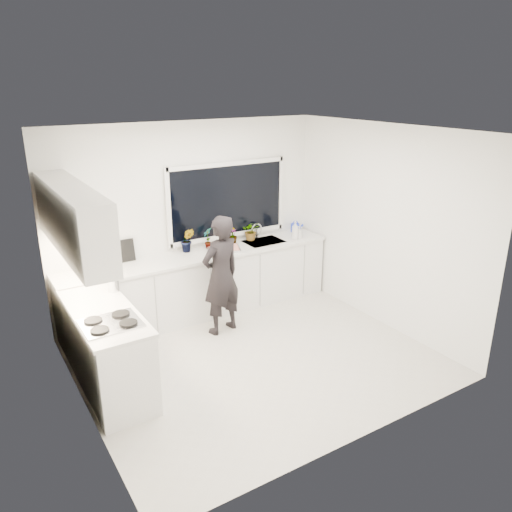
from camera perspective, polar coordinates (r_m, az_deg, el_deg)
floor at (r=6.22m, az=-0.05°, el=-11.62°), size 4.00×3.50×0.02m
wall_back at (r=7.12m, az=-7.59°, el=4.24°), size 4.00×0.02×2.70m
wall_left at (r=4.95m, az=-20.27°, el=-3.76°), size 0.02×3.50×2.70m
wall_right at (r=6.86m, az=14.35°, el=3.22°), size 0.02×3.50×2.70m
ceiling at (r=5.35m, az=-0.06°, el=14.21°), size 4.00×3.50×0.02m
window at (r=7.30m, az=-3.25°, el=6.38°), size 1.80×0.02×1.00m
base_cabinets_back at (r=7.15m, az=-6.23°, el=-3.35°), size 3.92×0.58×0.88m
base_cabinets_left at (r=5.71m, az=-16.62°, el=-10.33°), size 0.58×1.60×0.88m
countertop_back at (r=6.98m, az=-6.33°, el=0.10°), size 3.94×0.62×0.04m
countertop_left at (r=5.50m, az=-17.08°, el=-6.15°), size 0.62×1.60×0.04m
upper_cabinets at (r=5.49m, az=-20.26°, el=4.01°), size 0.34×2.10×0.70m
sink at (r=7.48m, az=0.89°, el=1.32°), size 0.58×0.42×0.14m
faucet at (r=7.60m, az=0.07°, el=2.87°), size 0.03×0.03×0.22m
stovetop at (r=5.18m, az=-16.27°, el=-7.32°), size 0.56×0.48×0.03m
person at (r=6.50m, az=-4.02°, el=-2.21°), size 0.65×0.50×1.60m
pizza_tray at (r=7.10m, az=-3.71°, el=0.83°), size 0.55×0.49×0.03m
pizza at (r=7.10m, az=-3.71°, el=0.96°), size 0.50×0.44×0.01m
watering_can at (r=7.95m, az=4.48°, el=3.24°), size 0.18×0.18×0.13m
paper_towel_roll at (r=6.58m, az=-18.26°, el=-0.63°), size 0.14×0.14×0.26m
knife_block at (r=6.61m, az=-18.84°, el=-0.78°), size 0.14×0.12×0.22m
utensil_crock at (r=5.92m, az=-15.99°, el=-3.13°), size 0.13×0.13×0.16m
picture_frame_large at (r=6.77m, az=-16.09°, el=0.26°), size 0.21×0.09×0.28m
picture_frame_small at (r=6.81m, az=-14.72°, el=0.59°), size 0.25×0.02×0.30m
herb_plants at (r=7.29m, az=-3.40°, el=2.44°), size 1.33×0.32×0.34m
soap_bottles at (r=7.58m, az=4.62°, el=2.90°), size 0.21×0.15×0.28m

